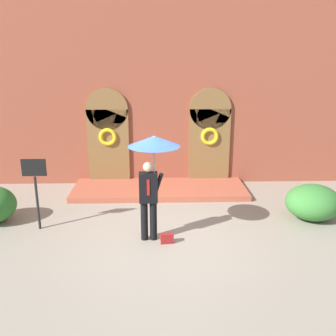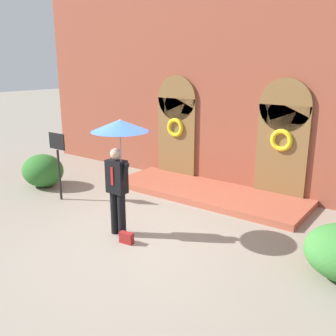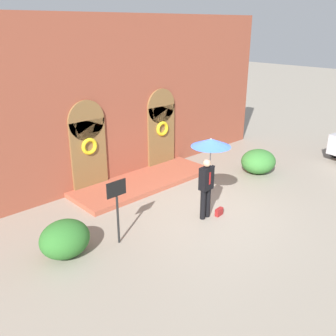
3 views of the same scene
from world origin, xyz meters
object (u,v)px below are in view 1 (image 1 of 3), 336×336
Objects in this scene: person_with_umbrella at (153,157)px; handbag at (167,238)px; shrub_right at (313,202)px; sign_post at (35,182)px.

handbag is (0.30, -0.20, -1.80)m from person_with_umbrella.
shrub_right is at bearing 13.95° from person_with_umbrella.
shrub_right is (3.99, 0.99, -1.47)m from person_with_umbrella.
person_with_umbrella reaches higher than handbag.
handbag is 3.30m from sign_post.
shrub_right is (6.71, 0.37, -0.72)m from sign_post.
person_with_umbrella is 1.37× the size of sign_post.
person_with_umbrella is 1.74× the size of shrub_right.
shrub_right is at bearing 3.20° from sign_post.
sign_post is at bearing 167.21° from person_with_umbrella.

